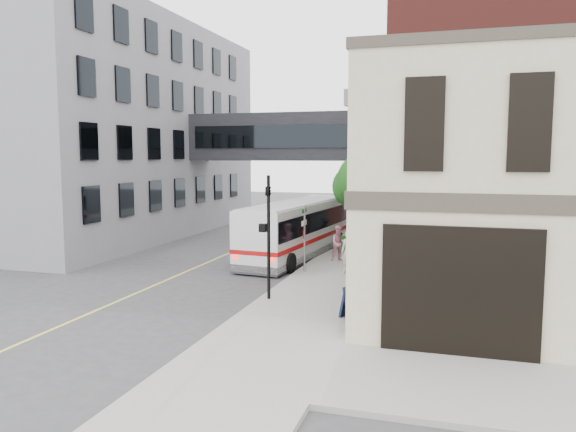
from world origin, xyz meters
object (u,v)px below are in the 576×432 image
Objects in this scene: pedestrian_c at (356,232)px; sandwich_board at (348,301)px; pedestrian_b at (339,243)px; newspaper_box at (346,243)px; pedestrian_a at (349,252)px; bus at (298,227)px.

pedestrian_c is 14.27m from sandwich_board.
pedestrian_b is 4.74m from pedestrian_c.
pedestrian_c is 1.99m from newspaper_box.
pedestrian_b reaches higher than pedestrian_c.
pedestrian_b is at bearing -72.82° from pedestrian_c.
pedestrian_a is at bearing -69.97° from newspaper_box.
pedestrian_b reaches higher than sandwich_board.
bus is 5.19m from pedestrian_a.
pedestrian_c is at bearing 97.68° from pedestrian_a.
pedestrian_a is at bearing -96.88° from pedestrian_b.
bus is 6.79× the size of pedestrian_c.
pedestrian_a is at bearing 119.80° from sandwich_board.
pedestrian_c is 1.58× the size of sandwich_board.
pedestrian_a is 1.09× the size of pedestrian_b.
pedestrian_c is at bearing 92.98° from newspaper_box.
pedestrian_b is 1.94× the size of newspaper_box.
sandwich_board is at bearing -66.05° from bus.
pedestrian_a is 1.87× the size of sandwich_board.
sandwich_board is (2.39, -12.14, 0.06)m from newspaper_box.
bus is at bearing 133.18° from sandwich_board.
bus is at bearing 131.98° from pedestrian_a.
bus is 11.59m from sandwich_board.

